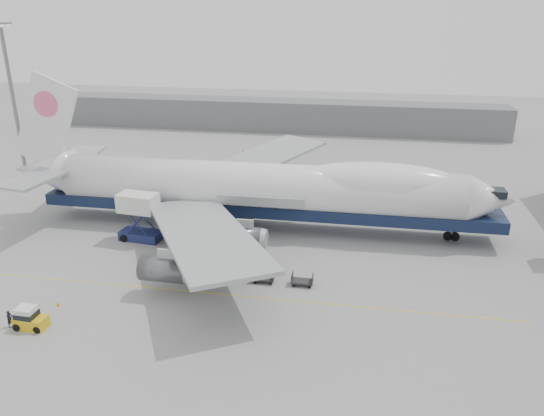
% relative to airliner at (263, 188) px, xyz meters
% --- Properties ---
extents(ground, '(260.00, 260.00, 0.00)m').
position_rel_airliner_xyz_m(ground, '(-0.64, -12.00, -5.62)').
color(ground, gray).
rests_on(ground, ground).
extents(apron_line, '(60.00, 0.15, 0.01)m').
position_rel_airliner_xyz_m(apron_line, '(-0.64, -18.00, -5.62)').
color(apron_line, gold).
rests_on(apron_line, ground).
extents(hangar, '(110.00, 8.00, 7.00)m').
position_rel_airliner_xyz_m(hangar, '(-10.64, 58.00, -2.12)').
color(hangar, slate).
rests_on(hangar, ground).
extents(floodlight_mast, '(2.40, 2.40, 25.43)m').
position_rel_airliner_xyz_m(floodlight_mast, '(-42.64, 12.00, 8.64)').
color(floodlight_mast, slate).
rests_on(floodlight_mast, ground).
extents(airliner, '(67.00, 55.30, 19.98)m').
position_rel_airliner_xyz_m(airliner, '(0.00, 0.00, 0.00)').
color(airliner, white).
rests_on(airliner, ground).
extents(catering_truck, '(5.46, 4.04, 6.15)m').
position_rel_airliner_xyz_m(catering_truck, '(-14.57, -6.49, -2.17)').
color(catering_truck, navy).
rests_on(catering_truck, ground).
extents(baggage_tug, '(2.96, 1.66, 2.13)m').
position_rel_airliner_xyz_m(baggage_tug, '(-16.89, -26.88, -4.68)').
color(baggage_tug, gold).
rests_on(baggage_tug, ground).
extents(ground_worker, '(0.52, 0.69, 1.69)m').
position_rel_airliner_xyz_m(ground_worker, '(-18.77, -27.09, -4.78)').
color(ground_worker, black).
rests_on(ground_worker, ground).
extents(traffic_cone, '(0.35, 0.35, 0.52)m').
position_rel_airliner_xyz_m(traffic_cone, '(-16.42, -22.96, -5.38)').
color(traffic_cone, orange).
rests_on(traffic_cone, ground).
extents(dolly_0, '(2.30, 1.35, 1.30)m').
position_rel_airliner_xyz_m(dolly_0, '(-9.69, -14.64, -5.09)').
color(dolly_0, '#2D2D30').
rests_on(dolly_0, ground).
extents(dolly_1, '(2.30, 1.35, 1.30)m').
position_rel_airliner_xyz_m(dolly_1, '(-5.50, -14.64, -5.09)').
color(dolly_1, '#2D2D30').
rests_on(dolly_1, ground).
extents(dolly_2, '(2.30, 1.35, 1.30)m').
position_rel_airliner_xyz_m(dolly_2, '(-1.31, -14.64, -5.09)').
color(dolly_2, '#2D2D30').
rests_on(dolly_2, ground).
extents(dolly_3, '(2.30, 1.35, 1.30)m').
position_rel_airliner_xyz_m(dolly_3, '(2.88, -14.64, -5.09)').
color(dolly_3, '#2D2D30').
rests_on(dolly_3, ground).
extents(dolly_4, '(2.30, 1.35, 1.30)m').
position_rel_airliner_xyz_m(dolly_4, '(7.07, -14.64, -5.09)').
color(dolly_4, '#2D2D30').
rests_on(dolly_4, ground).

